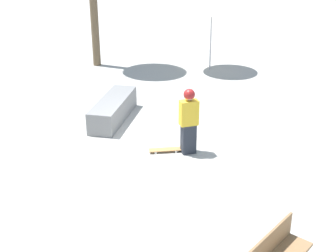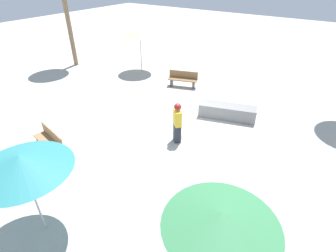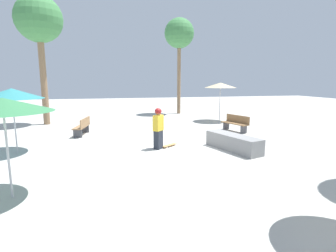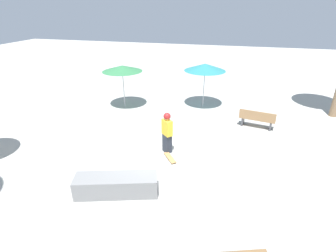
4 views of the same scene
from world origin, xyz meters
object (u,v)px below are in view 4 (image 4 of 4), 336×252
(skateboard, at_px, (170,158))
(shade_umbrella_teal, at_px, (205,67))
(concrete_ledge, at_px, (116,185))
(bench_far, at_px, (257,119))
(skater_main, at_px, (167,131))
(shade_umbrella_green, at_px, (122,68))

(skateboard, bearing_deg, shade_umbrella_teal, 139.12)
(concrete_ledge, relative_size, shade_umbrella_teal, 1.07)
(bench_far, relative_size, shade_umbrella_teal, 0.69)
(skater_main, relative_size, bench_far, 0.98)
(concrete_ledge, distance_m, shade_umbrella_green, 7.63)
(skateboard, distance_m, shade_umbrella_green, 6.31)
(concrete_ledge, bearing_deg, bench_far, 54.11)
(concrete_ledge, relative_size, bench_far, 1.54)
(shade_umbrella_green, bearing_deg, concrete_ledge, -68.84)
(bench_far, height_order, shade_umbrella_teal, shade_umbrella_teal)
(shade_umbrella_teal, bearing_deg, bench_far, -37.59)
(concrete_ledge, xyz_separation_m, bench_far, (4.28, 5.92, 0.12))
(shade_umbrella_green, bearing_deg, shade_umbrella_teal, 15.14)
(bench_far, xyz_separation_m, shade_umbrella_green, (-6.95, 0.99, 1.72))
(concrete_ledge, xyz_separation_m, shade_umbrella_teal, (1.52, 8.04, 1.89))
(skateboard, xyz_separation_m, shade_umbrella_green, (-3.75, 4.62, 2.08))
(bench_far, distance_m, shade_umbrella_green, 7.23)
(skater_main, height_order, shade_umbrella_green, shade_umbrella_green)
(bench_far, xyz_separation_m, shade_umbrella_teal, (-2.76, 2.12, 1.77))
(concrete_ledge, distance_m, bench_far, 7.30)
(skater_main, bearing_deg, concrete_ledge, -63.03)
(skateboard, height_order, bench_far, bench_far)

